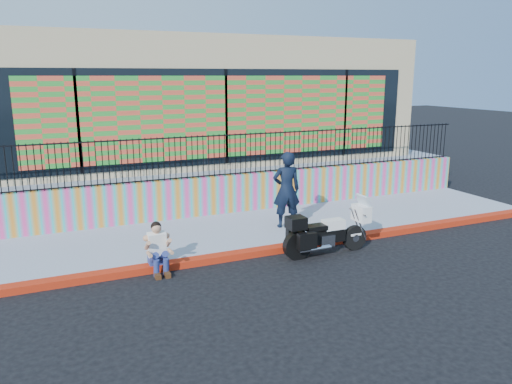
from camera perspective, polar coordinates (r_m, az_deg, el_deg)
ground at (r=11.97m, az=3.68°, el=-6.67°), size 90.00×90.00×0.00m
red_curb at (r=11.94m, az=3.69°, el=-6.33°), size 16.00×0.30×0.15m
sidewalk at (r=13.35m, az=0.43°, el=-4.17°), size 16.00×3.00×0.15m
mural_wall at (r=14.61m, az=-2.13°, el=-0.12°), size 16.00×0.20×1.10m
metal_fence at (r=14.39m, az=-2.17°, el=4.35°), size 15.80×0.04×1.20m
elevated_platform at (r=19.36m, az=-7.70°, el=2.85°), size 16.00×10.00×1.25m
storefront_building at (r=18.86m, az=-7.76°, el=10.60°), size 14.00×8.06×4.00m
police_motorcycle at (r=11.62m, az=7.94°, el=-4.49°), size 2.13×0.71×1.33m
police_officer at (r=13.02m, az=3.50°, el=0.27°), size 0.81×0.61×2.01m
seated_man at (r=10.68m, az=-11.07°, el=-6.82°), size 0.54×0.71×1.06m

